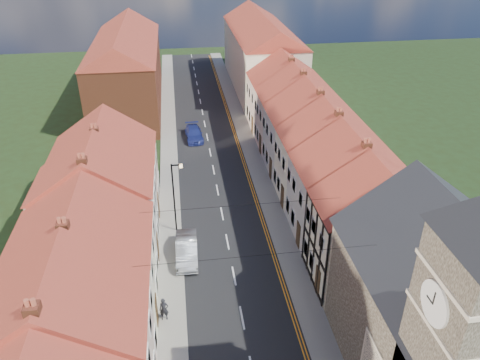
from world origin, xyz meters
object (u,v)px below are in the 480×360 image
at_px(church, 458,312).
at_px(car_far, 194,134).
at_px(lamppost, 175,194).
at_px(pedestrian_left, 164,309).
at_px(car_mid, 187,249).

bearing_deg(church, car_far, 107.50).
distance_m(lamppost, pedestrian_left, 9.90).
xyz_separation_m(church, pedestrian_left, (-14.20, 7.18, -4.96)).
bearing_deg(lamppost, pedestrian_left, -96.19).
relative_size(car_mid, car_far, 1.01).
distance_m(car_mid, car_far, 21.29).
bearing_deg(lamppost, car_mid, -79.97).
bearing_deg(church, car_mid, 133.54).
relative_size(car_mid, pedestrian_left, 2.81).
height_order(church, lamppost, church).
height_order(church, pedestrian_left, church).
relative_size(church, car_mid, 3.38).
relative_size(lamppost, car_mid, 1.34).
bearing_deg(pedestrian_left, car_far, 85.34).
distance_m(car_far, pedestrian_left, 27.46).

